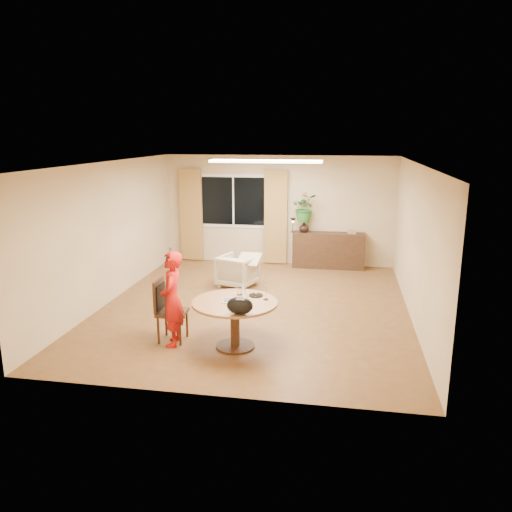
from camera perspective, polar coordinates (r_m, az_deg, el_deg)
The scene contains 24 objects.
floor at distance 9.21m, azimuth -0.13°, elevation -5.79°, with size 6.50×6.50×0.00m, color brown.
ceiling at distance 8.69m, azimuth -0.14°, elevation 10.59°, with size 6.50×6.50×0.00m, color white.
wall_back at distance 12.02m, azimuth 2.58°, elevation 5.24°, with size 5.50×5.50×0.00m, color tan.
wall_left at distance 9.71m, azimuth -16.34°, elevation 2.63°, with size 6.50×6.50×0.00m, color tan.
wall_right at distance 8.82m, azimuth 17.77°, elevation 1.44°, with size 6.50×6.50×0.00m, color tan.
window at distance 12.16m, azimuth -2.60°, elevation 6.29°, with size 1.70×0.03×1.30m.
curtain_left at distance 12.41m, azimuth -7.42°, elevation 4.68°, with size 0.55×0.08×2.25m, color olive.
curtain_right at distance 11.96m, azimuth 2.27°, elevation 4.44°, with size 0.55×0.08×2.25m, color olive.
ceiling_panel at distance 9.87m, azimuth 1.10°, elevation 10.77°, with size 2.20×0.35×0.05m, color white.
dining_table at distance 7.34m, azimuth -2.43°, elevation -6.33°, with size 1.25×1.25×0.71m.
dining_chair at distance 7.70m, azimuth -9.56°, elevation -6.18°, with size 0.46×0.42×0.96m, color black, non-canonical shape.
child at distance 7.49m, azimuth -9.57°, elevation -4.86°, with size 0.34×0.52×1.43m, color red.
laptop at distance 7.29m, azimuth -2.57°, elevation -4.21°, with size 0.37×0.24×0.24m, color #B7B7BC, non-canonical shape.
tumbler at distance 7.57m, azimuth -1.88°, elevation -4.03°, with size 0.08×0.08×0.12m, color white, non-canonical shape.
wine_glass at distance 7.33m, azimuth 1.14°, elevation -4.24°, with size 0.07×0.07×0.21m, color white, non-canonical shape.
pot_lid at distance 7.52m, azimuth -0.01°, elevation -4.45°, with size 0.21×0.21×0.03m, color white, non-canonical shape.
handbag at distance 6.75m, azimuth -1.87°, elevation -5.70°, with size 0.37×0.21×0.24m, color black, non-canonical shape.
armchair at distance 10.33m, azimuth -2.10°, elevation -1.69°, with size 0.70×0.72×0.66m, color beige.
throw at distance 10.17m, azimuth -0.81°, elevation 0.06°, with size 0.45×0.55×0.03m, color beige, non-canonical shape.
sideboard at distance 11.86m, azimuth 8.28°, elevation 0.65°, with size 1.67×0.41×0.84m, color black.
vase at distance 11.78m, azimuth 5.50°, elevation 3.33°, with size 0.24×0.24×0.25m, color black.
bouquet at distance 11.70m, azimuth 5.59°, elevation 5.52°, with size 0.59×0.51×0.66m, color #2D6927.
book_stack at distance 11.76m, azimuth 10.90°, elevation 2.72°, with size 0.20×0.15×0.08m, color #8D6B48, non-canonical shape.
desk_lamp at distance 11.74m, azimuth 4.24°, elevation 3.59°, with size 0.15×0.15×0.35m, color black, non-canonical shape.
Camera 1 is at (1.51, -8.54, 3.09)m, focal length 35.00 mm.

